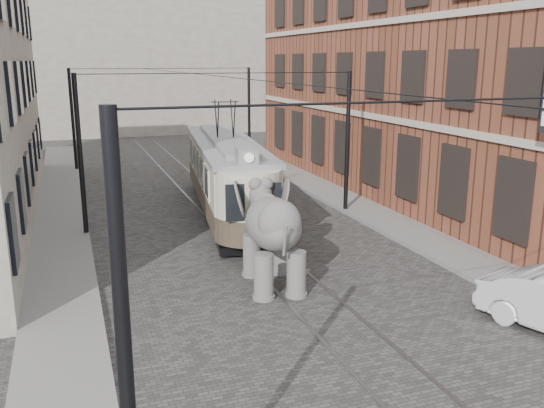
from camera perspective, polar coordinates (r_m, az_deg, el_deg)
name	(u,v)px	position (r m, az deg, el deg)	size (l,w,h in m)	color
ground	(282,272)	(18.32, 0.95, -6.64)	(120.00, 120.00, 0.00)	#484542
tram_rails	(282,271)	(18.31, 0.95, -6.60)	(1.54, 80.00, 0.02)	slate
sidewalk_right	(444,249)	(21.04, 16.49, -4.26)	(2.00, 60.00, 0.15)	slate
sidewalk_left	(61,297)	(17.28, -19.93, -8.54)	(2.00, 60.00, 0.15)	slate
brick_building	(428,69)	(30.29, 15.03, 12.64)	(8.00, 26.00, 12.00)	brown
distant_block	(129,54)	(56.39, -13.81, 14.10)	(28.00, 10.00, 14.00)	gray
catenary	(231,154)	(22.12, -4.05, 4.96)	(11.00, 30.20, 6.00)	black
tram	(226,158)	(24.77, -4.54, 4.51)	(2.50, 12.10, 4.80)	beige
elephant	(273,238)	(16.78, 0.10, -3.34)	(2.61, 4.74, 2.90)	#5E5B57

